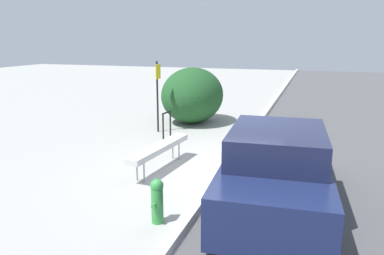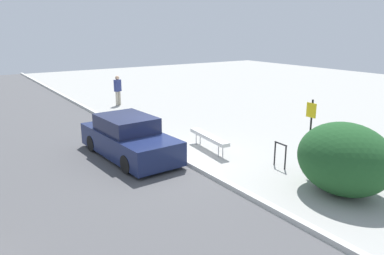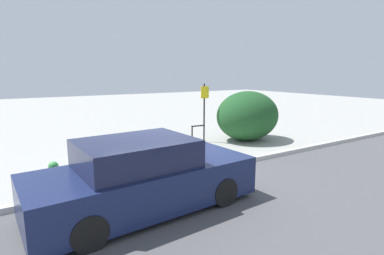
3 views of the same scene
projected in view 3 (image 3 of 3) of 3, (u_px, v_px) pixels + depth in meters
ground_plane at (164, 179)px, 7.72m from camera, size 60.00×60.00×0.00m
curb at (164, 177)px, 7.71m from camera, size 60.00×0.20×0.13m
bench at (138, 149)px, 8.81m from camera, size 2.41×0.58×0.59m
bike_rack at (198, 134)px, 10.98m from camera, size 0.55×0.09×0.83m
sign_post at (204, 107)px, 11.64m from camera, size 0.36×0.08×2.30m
fire_hydrant at (54, 177)px, 6.73m from camera, size 0.36×0.22×0.77m
shrub_hedge at (248, 116)px, 12.08m from camera, size 2.67×2.19×1.99m
parked_car_near at (143, 178)px, 5.95m from camera, size 4.55×2.06×1.45m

